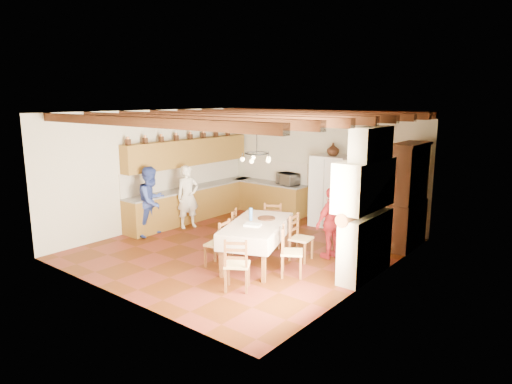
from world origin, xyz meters
TOP-DOWN VIEW (x-y plane):
  - floor at (0.00, 0.00)m, footprint 6.00×6.50m
  - ceiling at (0.00, 0.00)m, footprint 6.00×6.50m
  - wall_back at (0.00, 3.26)m, footprint 6.00×0.02m
  - wall_front at (0.00, -3.26)m, footprint 6.00×0.02m
  - wall_left at (-3.01, 0.00)m, footprint 0.02×6.50m
  - wall_right at (3.01, 0.00)m, footprint 0.02×6.50m
  - ceiling_beams at (0.00, 0.00)m, footprint 6.00×6.30m
  - lower_cabinets_left at (-2.70, 1.05)m, footprint 0.60×4.30m
  - lower_cabinets_back at (-1.55, 2.95)m, footprint 2.30×0.60m
  - countertop_left at (-2.70, 1.05)m, footprint 0.62×4.30m
  - countertop_back at (-1.55, 2.95)m, footprint 2.34×0.62m
  - backsplash_left at (-2.98, 1.05)m, footprint 0.03×4.30m
  - backsplash_back at (-1.55, 3.23)m, footprint 2.30×0.03m
  - upper_cabinets at (-2.83, 1.05)m, footprint 0.35×4.20m
  - fireplace at (2.72, 0.20)m, footprint 0.56×1.60m
  - wall_picture at (1.55, 3.23)m, footprint 0.34×0.03m
  - refrigerator at (0.55, 2.86)m, footprint 0.98×0.83m
  - hutch at (2.75, 2.35)m, footprint 0.56×1.30m
  - dining_table at (0.82, -0.57)m, footprint 1.66×2.21m
  - chandelier at (0.82, -0.57)m, footprint 0.47×0.47m
  - chair_left_near at (0.29, -1.17)m, footprint 0.48×0.49m
  - chair_left_far at (-0.12, -0.44)m, footprint 0.56×0.56m
  - chair_right_near at (1.73, -0.65)m, footprint 0.56×0.57m
  - chair_right_far at (1.40, 0.17)m, footprint 0.46×0.47m
  - chair_end_near at (1.35, -1.78)m, footprint 0.57×0.56m
  - chair_end_far at (0.39, 0.50)m, footprint 0.57×0.56m
  - person_man at (-2.22, 0.39)m, footprint 0.57×0.69m
  - person_woman_blue at (-2.37, -0.64)m, footprint 0.80×0.94m
  - person_woman_red at (1.81, 0.69)m, footprint 0.57×0.94m
  - microwave at (-0.87, 2.95)m, footprint 0.67×0.52m
  - fridge_vase at (0.57, 2.86)m, footprint 0.36×0.36m

SIDE VIEW (x-z plane):
  - floor at x=0.00m, z-range -0.02..0.00m
  - lower_cabinets_left at x=-2.70m, z-range 0.00..0.86m
  - lower_cabinets_back at x=-1.55m, z-range 0.00..0.86m
  - chair_left_near at x=0.29m, z-range 0.00..0.96m
  - chair_left_far at x=-0.12m, z-range 0.00..0.96m
  - chair_right_near at x=1.73m, z-range 0.00..0.96m
  - chair_right_far at x=1.40m, z-range 0.00..0.96m
  - chair_end_near at x=1.35m, z-range 0.00..0.96m
  - chair_end_far at x=0.39m, z-range 0.00..0.96m
  - person_woman_red at x=1.81m, z-range 0.00..1.51m
  - dining_table at x=0.82m, z-range 0.35..1.21m
  - person_man at x=-2.22m, z-range 0.00..1.62m
  - person_woman_blue at x=-2.37m, z-range 0.00..1.70m
  - countertop_left at x=-2.70m, z-range 0.86..0.90m
  - countertop_back at x=-1.55m, z-range 0.86..0.90m
  - refrigerator at x=0.55m, z-range 0.00..1.85m
  - microwave at x=-0.87m, z-range 0.90..1.23m
  - hutch at x=2.75m, z-range 0.00..2.35m
  - backsplash_left at x=-2.98m, z-range 0.90..1.50m
  - backsplash_back at x=-1.55m, z-range 0.90..1.50m
  - fireplace at x=2.72m, z-range 0.00..2.80m
  - wall_back at x=0.00m, z-range 0.00..3.00m
  - wall_front at x=0.00m, z-range 0.00..3.00m
  - wall_left at x=-3.01m, z-range 0.00..3.00m
  - wall_right at x=3.01m, z-range 0.00..3.00m
  - upper_cabinets at x=-2.83m, z-range 1.50..2.20m
  - wall_picture at x=1.55m, z-range 1.64..2.06m
  - fridge_vase at x=0.57m, z-range 1.85..2.18m
  - chandelier at x=0.82m, z-range 2.23..2.27m
  - ceiling_beams at x=0.00m, z-range 2.83..2.99m
  - ceiling at x=0.00m, z-range 3.00..3.02m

